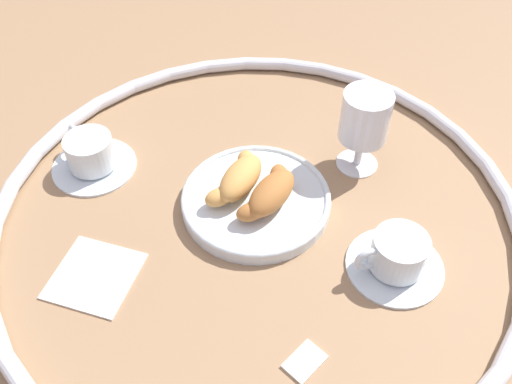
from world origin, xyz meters
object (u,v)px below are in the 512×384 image
(juice_glass_left, at_px, (365,121))
(coffee_cup_far, at_px, (91,155))
(sugar_packet, at_px, (305,361))
(croissant_small, at_px, (239,178))
(folded_napkin, at_px, (95,275))
(coffee_cup_near, at_px, (397,256))
(pastry_plate, at_px, (256,200))
(croissant_large, at_px, (270,193))

(juice_glass_left, bearing_deg, coffee_cup_far, 110.00)
(coffee_cup_far, distance_m, sugar_packet, 0.47)
(coffee_cup_far, xyz_separation_m, sugar_packet, (-0.22, -0.42, -0.02))
(croissant_small, bearing_deg, coffee_cup_far, 93.32)
(juice_glass_left, height_order, folded_napkin, juice_glass_left)
(juice_glass_left, bearing_deg, croissant_small, 130.30)
(coffee_cup_near, height_order, sugar_packet, coffee_cup_near)
(croissant_small, height_order, juice_glass_left, juice_glass_left)
(pastry_plate, xyz_separation_m, folded_napkin, (-0.20, 0.17, -0.01))
(juice_glass_left, bearing_deg, sugar_packet, -177.96)
(croissant_small, xyz_separation_m, coffee_cup_near, (-0.05, -0.25, -0.02))
(coffee_cup_near, xyz_separation_m, coffee_cup_far, (0.04, 0.50, 0.00))
(croissant_small, relative_size, coffee_cup_far, 1.00)
(pastry_plate, height_order, coffee_cup_near, coffee_cup_near)
(croissant_small, relative_size, folded_napkin, 1.23)
(juice_glass_left, height_order, sugar_packet, juice_glass_left)
(pastry_plate, distance_m, juice_glass_left, 0.21)
(juice_glass_left, relative_size, folded_napkin, 1.27)
(pastry_plate, distance_m, folded_napkin, 0.26)
(coffee_cup_far, xyz_separation_m, juice_glass_left, (0.15, -0.40, 0.07))
(croissant_large, height_order, croissant_small, same)
(coffee_cup_near, relative_size, juice_glass_left, 0.97)
(croissant_small, distance_m, sugar_packet, 0.29)
(coffee_cup_near, height_order, coffee_cup_far, same)
(croissant_large, distance_m, coffee_cup_near, 0.20)
(croissant_small, bearing_deg, folded_napkin, 146.05)
(pastry_plate, distance_m, coffee_cup_near, 0.22)
(sugar_packet, bearing_deg, croissant_small, 61.53)
(coffee_cup_far, distance_m, juice_glass_left, 0.44)
(croissant_small, bearing_deg, sugar_packet, -143.61)
(coffee_cup_far, relative_size, sugar_packet, 2.72)
(sugar_packet, bearing_deg, juice_glass_left, 27.18)
(juice_glass_left, xyz_separation_m, folded_napkin, (-0.34, 0.29, -0.09))
(sugar_packet, xyz_separation_m, folded_napkin, (0.03, 0.31, -0.00))
(pastry_plate, relative_size, coffee_cup_far, 1.67)
(pastry_plate, bearing_deg, folded_napkin, 139.61)
(croissant_large, relative_size, croissant_small, 0.98)
(coffee_cup_far, height_order, sugar_packet, coffee_cup_far)
(coffee_cup_near, relative_size, folded_napkin, 1.24)
(pastry_plate, xyz_separation_m, coffee_cup_near, (-0.05, -0.22, 0.01))
(coffee_cup_far, bearing_deg, croissant_large, -89.86)
(croissant_small, relative_size, sugar_packet, 2.71)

